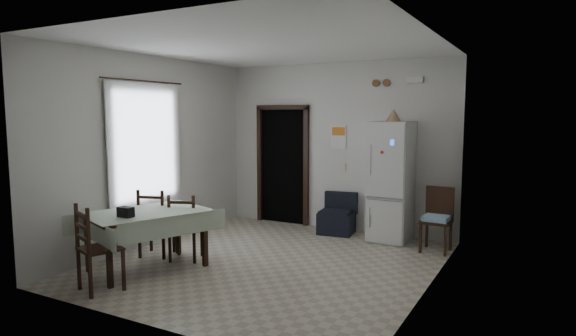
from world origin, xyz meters
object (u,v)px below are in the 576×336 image
at_px(fridge, 391,182).
at_px(navy_seat, 336,214).
at_px(dining_chair_far_right, 186,226).
at_px(dining_table, 147,240).
at_px(dining_chair_far_left, 157,222).
at_px(dining_chair_near_head, 100,247).
at_px(corner_chair, 436,220).

relative_size(fridge, navy_seat, 2.78).
relative_size(fridge, dining_chair_far_right, 2.05).
height_order(navy_seat, dining_chair_far_right, dining_chair_far_right).
relative_size(dining_table, dining_chair_far_left, 1.51).
height_order(fridge, navy_seat, fridge).
distance_m(navy_seat, dining_chair_near_head, 3.98).
relative_size(fridge, dining_table, 1.30).
bearing_deg(dining_table, dining_chair_far_right, 95.40).
bearing_deg(corner_chair, dining_chair_far_right, -143.56).
bearing_deg(navy_seat, dining_chair_far_left, -133.71).
height_order(navy_seat, dining_chair_far_left, dining_chair_far_left).
distance_m(dining_table, dining_chair_far_left, 0.63).
distance_m(corner_chair, dining_chair_far_left, 4.05).
xyz_separation_m(corner_chair, dining_chair_far_left, (-3.47, -2.09, 0.01)).
height_order(dining_chair_far_right, dining_chair_near_head, dining_chair_near_head).
relative_size(navy_seat, dining_chair_near_head, 0.68).
distance_m(corner_chair, dining_chair_far_right, 3.61).
bearing_deg(navy_seat, fridge, -7.45).
bearing_deg(dining_table, dining_chair_near_head, -62.17).
bearing_deg(dining_chair_far_left, fridge, -157.11).
xyz_separation_m(navy_seat, dining_chair_far_left, (-1.76, -2.40, 0.14)).
relative_size(dining_table, dining_chair_far_right, 1.58).
bearing_deg(dining_table, dining_chair_far_left, 144.07).
height_order(corner_chair, dining_table, corner_chair).
height_order(navy_seat, dining_table, dining_table).
relative_size(navy_seat, dining_chair_far_right, 0.73).
distance_m(dining_chair_far_left, dining_chair_near_head, 1.41).
bearing_deg(fridge, dining_chair_far_right, -131.85).
height_order(fridge, dining_table, fridge).
bearing_deg(dining_chair_far_right, dining_table, 52.63).
bearing_deg(dining_chair_near_head, dining_table, -63.60).
bearing_deg(dining_table, fridge, 72.42).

